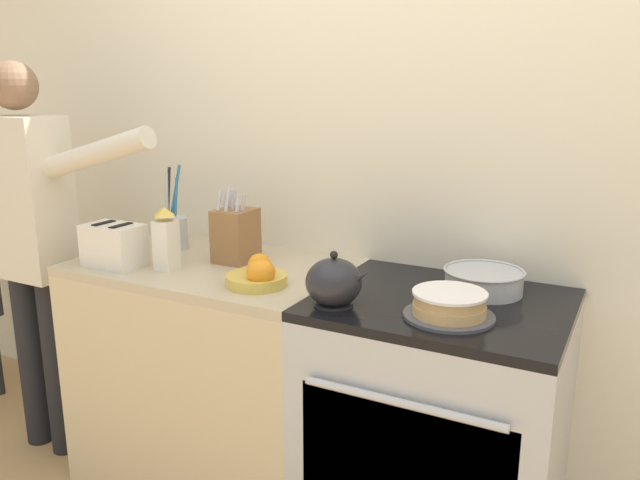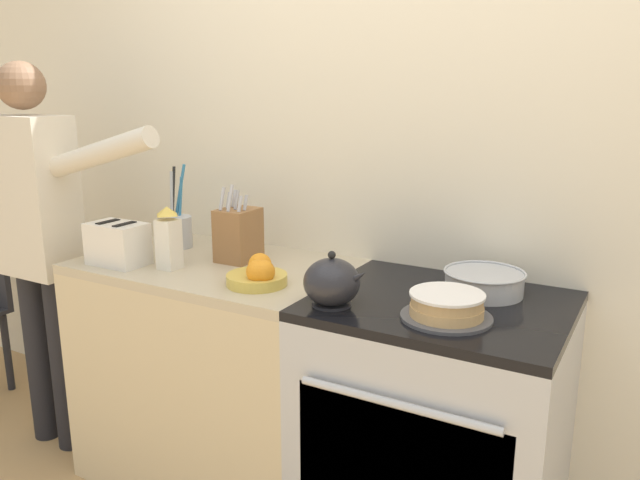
{
  "view_description": "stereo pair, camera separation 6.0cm",
  "coord_description": "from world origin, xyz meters",
  "views": [
    {
      "loc": [
        0.77,
        -1.46,
        1.52
      ],
      "look_at": [
        -0.16,
        0.29,
        1.03
      ],
      "focal_mm": 35.0,
      "sensor_mm": 36.0,
      "label": 1
    },
    {
      "loc": [
        0.82,
        -1.43,
        1.52
      ],
      "look_at": [
        -0.16,
        0.29,
        1.03
      ],
      "focal_mm": 35.0,
      "sensor_mm": 36.0,
      "label": 2
    }
  ],
  "objects": [
    {
      "name": "knife_block",
      "position": [
        -0.57,
        0.39,
        0.98
      ],
      "size": [
        0.13,
        0.15,
        0.29
      ],
      "color": "olive",
      "rests_on": "counter_cabinet"
    },
    {
      "name": "wall_back",
      "position": [
        0.0,
        0.66,
        1.3
      ],
      "size": [
        8.0,
        0.04,
        2.6
      ],
      "color": "silver",
      "rests_on": "ground_plane"
    },
    {
      "name": "person_baker",
      "position": [
        -1.39,
        0.14,
        0.96
      ],
      "size": [
        0.92,
        0.2,
        1.62
      ],
      "rotation": [
        0.0,
        0.0,
        0.21
      ],
      "color": "black",
      "rests_on": "ground_plane"
    },
    {
      "name": "stove_range",
      "position": [
        0.25,
        0.32,
        0.44
      ],
      "size": [
        0.76,
        0.68,
        0.88
      ],
      "color": "#B7BABF",
      "rests_on": "ground_plane"
    },
    {
      "name": "utensil_crock",
      "position": [
        -0.9,
        0.43,
        0.96
      ],
      "size": [
        0.11,
        0.11,
        0.34
      ],
      "color": "#B7BABF",
      "rests_on": "counter_cabinet"
    },
    {
      "name": "fruit_bowl",
      "position": [
        -0.33,
        0.17,
        0.92
      ],
      "size": [
        0.2,
        0.2,
        0.1
      ],
      "color": "gold",
      "rests_on": "counter_cabinet"
    },
    {
      "name": "counter_cabinet",
      "position": [
        -0.63,
        0.32,
        0.44
      ],
      "size": [
        1.0,
        0.64,
        0.88
      ],
      "color": "beige",
      "rests_on": "ground_plane"
    },
    {
      "name": "tea_kettle",
      "position": [
        -0.02,
        0.12,
        0.95
      ],
      "size": [
        0.21,
        0.17,
        0.17
      ],
      "color": "#232328",
      "rests_on": "stove_range"
    },
    {
      "name": "mixing_bowl",
      "position": [
        0.34,
        0.46,
        0.92
      ],
      "size": [
        0.26,
        0.26,
        0.08
      ],
      "color": "#B7BABF",
      "rests_on": "stove_range"
    },
    {
      "name": "toaster",
      "position": [
        -0.92,
        0.13,
        0.96
      ],
      "size": [
        0.23,
        0.14,
        0.16
      ],
      "color": "silver",
      "rests_on": "counter_cabinet"
    },
    {
      "name": "milk_carton",
      "position": [
        -0.72,
        0.18,
        0.99
      ],
      "size": [
        0.07,
        0.07,
        0.23
      ],
      "color": "white",
      "rests_on": "counter_cabinet"
    },
    {
      "name": "layer_cake",
      "position": [
        0.31,
        0.18,
        0.92
      ],
      "size": [
        0.26,
        0.26,
        0.08
      ],
      "color": "#4C4C51",
      "rests_on": "stove_range"
    }
  ]
}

